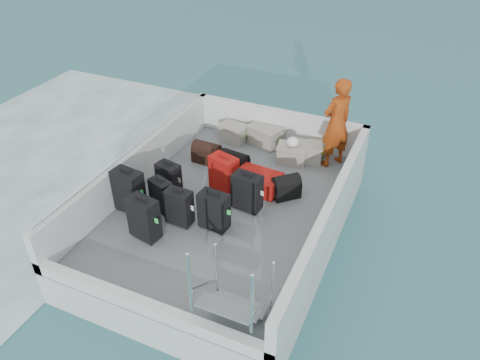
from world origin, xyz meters
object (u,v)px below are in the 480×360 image
object	(u,v)px
suitcase_0	(129,191)
crate_0	(234,134)
crate_2	(292,155)
crate_3	(306,153)
suitcase_5	(224,173)
suitcase_4	(179,207)
suitcase_7	(247,192)
suitcase_8	(258,181)
crate_1	(266,136)
suitcase_3	(144,219)
suitcase_1	(162,196)
passenger	(337,123)
suitcase_6	(214,211)
suitcase_2	(169,179)

from	to	relation	value
suitcase_0	crate_0	size ratio (longest dim) A/B	1.43
crate_2	crate_3	size ratio (longest dim) A/B	0.95
suitcase_5	suitcase_4	bearing A→B (deg)	-86.05
suitcase_0	suitcase_7	distance (m)	1.91
suitcase_8	crate_1	xyz separation A→B (m)	(-0.46, 1.51, 0.03)
suitcase_8	suitcase_4	bearing A→B (deg)	155.23
suitcase_3	suitcase_5	bearing A→B (deg)	83.11
suitcase_5	crate_3	world-z (taller)	suitcase_5
crate_2	crate_3	world-z (taller)	crate_3
crate_0	crate_2	size ratio (longest dim) A/B	1.00
suitcase_1	crate_1	bearing A→B (deg)	95.07
suitcase_7	passenger	distance (m)	2.22
suitcase_3	crate_0	world-z (taller)	suitcase_3
suitcase_8	crate_0	size ratio (longest dim) A/B	1.46
suitcase_1	suitcase_6	xyz separation A→B (m)	(0.97, -0.04, 0.03)
suitcase_1	crate_3	size ratio (longest dim) A/B	1.05
suitcase_0	suitcase_2	distance (m)	0.76
suitcase_0	crate_3	size ratio (longest dim) A/B	1.37
crate_0	crate_1	distance (m)	0.67
suitcase_7	suitcase_3	bearing A→B (deg)	-125.33
suitcase_7	crate_1	distance (m)	2.18
suitcase_0	crate_0	distance (m)	2.87
suitcase_6	crate_1	distance (m)	2.78
suitcase_0	crate_1	world-z (taller)	suitcase_0
suitcase_6	crate_1	bearing A→B (deg)	99.60
suitcase_6	suitcase_7	world-z (taller)	suitcase_7
suitcase_1	suitcase_3	world-z (taller)	suitcase_3
suitcase_6	crate_1	world-z (taller)	suitcase_6
suitcase_6	crate_0	size ratio (longest dim) A/B	1.19
crate_2	suitcase_0	bearing A→B (deg)	-127.45
crate_0	suitcase_6	bearing A→B (deg)	-71.41
suitcase_6	crate_0	xyz separation A→B (m)	(-0.88, 2.63, -0.16)
crate_1	suitcase_7	bearing A→B (deg)	-76.38
suitcase_1	suitcase_7	distance (m)	1.39
suitcase_2	crate_0	bearing A→B (deg)	95.22
suitcase_2	suitcase_6	size ratio (longest dim) A/B	0.92
suitcase_2	passenger	distance (m)	3.17
suitcase_4	crate_1	bearing A→B (deg)	86.60
suitcase_6	crate_2	bearing A→B (deg)	83.17
suitcase_2	suitcase_0	bearing A→B (deg)	-104.23
suitcase_8	passenger	bearing A→B (deg)	-31.30
suitcase_3	suitcase_6	xyz separation A→B (m)	(0.85, 0.63, -0.04)
suitcase_4	passenger	bearing A→B (deg)	60.20
suitcase_0	suitcase_2	world-z (taller)	suitcase_0
suitcase_1	suitcase_0	bearing A→B (deg)	-135.45
suitcase_2	crate_2	distance (m)	2.43
suitcase_5	crate_0	distance (m)	1.74
suitcase_3	suitcase_6	world-z (taller)	suitcase_3
suitcase_6	crate_0	distance (m)	2.78
suitcase_4	crate_0	world-z (taller)	suitcase_4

